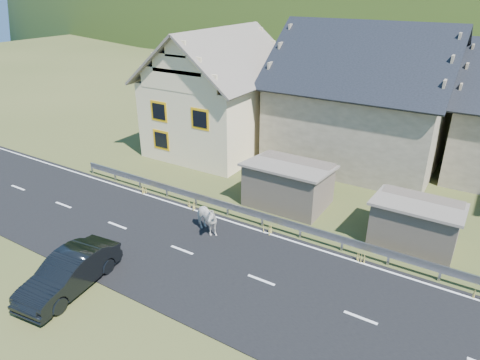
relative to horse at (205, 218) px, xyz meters
The scene contains 11 objects.
ground 4.43m from the horse, 23.86° to the right, with size 160.00×160.00×0.00m, color #2F3D18.
road 4.42m from the horse, 23.86° to the right, with size 60.00×7.00×0.04m, color black.
lane_markings 4.42m from the horse, 23.86° to the right, with size 60.00×6.60×0.01m, color silver.
guardrail 4.43m from the horse, 25.72° to the left, with size 28.10×0.09×0.75m.
shed_left 5.15m from the horse, 67.28° to the left, with size 4.30×3.30×2.40m, color #66584D.
shed_right 9.49m from the horse, 26.54° to the left, with size 3.80×2.90×2.20m, color #66584D.
house_cream 12.40m from the horse, 120.46° to the left, with size 7.80×9.80×8.30m.
house_stone_a 14.10m from the horse, 77.30° to the left, with size 10.80×9.80×8.90m.
conifer_patch 119.77m from the horse, 115.24° to the left, with size 76.00×50.00×28.00m, color black.
horse is the anchor object (origin of this frame).
car 6.32m from the horse, 109.04° to the right, with size 1.52×4.36×1.44m, color black.
Camera 1 is at (6.47, -12.11, 10.77)m, focal length 32.00 mm.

